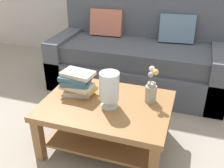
# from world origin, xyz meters

# --- Properties ---
(ground_plane) EXTENTS (10.00, 10.00, 0.00)m
(ground_plane) POSITION_xyz_m (0.00, 0.00, 0.00)
(ground_plane) COLOR gray
(couch) EXTENTS (2.04, 0.90, 1.06)m
(couch) POSITION_xyz_m (0.01, 0.82, 0.36)
(couch) COLOR #474C56
(couch) RESTS_ON ground
(coffee_table) EXTENTS (1.04, 0.76, 0.44)m
(coffee_table) POSITION_xyz_m (0.02, -0.40, 0.32)
(coffee_table) COLOR olive
(coffee_table) RESTS_ON ground
(book_stack_main) EXTENTS (0.31, 0.23, 0.21)m
(book_stack_main) POSITION_xyz_m (-0.26, -0.33, 0.55)
(book_stack_main) COLOR beige
(book_stack_main) RESTS_ON coffee_table
(glass_hurricane_vase) EXTENTS (0.16, 0.16, 0.30)m
(glass_hurricane_vase) POSITION_xyz_m (0.06, -0.44, 0.61)
(glass_hurricane_vase) COLOR silver
(glass_hurricane_vase) RESTS_ON coffee_table
(flower_pitcher) EXTENTS (0.10, 0.10, 0.31)m
(flower_pitcher) POSITION_xyz_m (0.36, -0.26, 0.55)
(flower_pitcher) COLOR #9E998E
(flower_pitcher) RESTS_ON coffee_table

